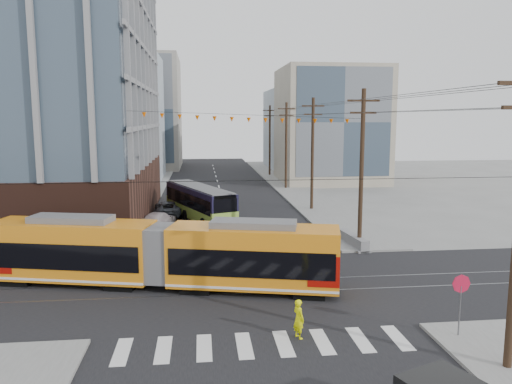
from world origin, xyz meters
TOP-DOWN VIEW (x-y plane):
  - ground at (0.00, 0.00)m, footprint 160.00×160.00m
  - bg_bldg_nw_near at (-17.00, 52.00)m, footprint 18.00×16.00m
  - bg_bldg_ne_near at (16.00, 48.00)m, footprint 14.00×14.00m
  - bg_bldg_nw_far at (-14.00, 72.00)m, footprint 16.00×18.00m
  - bg_bldg_ne_far at (18.00, 68.00)m, footprint 16.00×16.00m
  - utility_pole_far at (8.50, 56.00)m, footprint 0.30×0.30m
  - streetcar at (-4.60, 4.56)m, footprint 18.95×7.08m
  - city_bus at (-2.57, 22.43)m, footprint 6.38×11.09m
  - parked_car_silver at (-5.47, 13.85)m, footprint 1.57×4.14m
  - parked_car_white at (-5.95, 18.98)m, footprint 3.07×5.20m
  - parked_car_grey at (-5.51, 24.62)m, footprint 2.73×5.15m
  - pedestrian at (1.50, -2.53)m, footprint 0.62×0.72m
  - stop_sign at (8.08, -3.31)m, footprint 0.79×0.79m
  - jersey_barrier at (8.30, 11.85)m, footprint 1.39×4.27m

SIDE VIEW (x-z plane):
  - ground at x=0.00m, z-range 0.00..0.00m
  - jersey_barrier at x=8.30m, z-range 0.00..0.84m
  - parked_car_silver at x=-5.47m, z-range 0.00..1.35m
  - parked_car_grey at x=-5.51m, z-range 0.00..1.38m
  - parked_car_white at x=-5.95m, z-range 0.00..1.41m
  - pedestrian at x=1.50m, z-range 0.00..1.67m
  - stop_sign at x=8.08m, z-range 0.00..2.56m
  - city_bus at x=-2.57m, z-range 0.00..3.12m
  - streetcar at x=-4.60m, z-range 0.00..3.64m
  - utility_pole_far at x=8.50m, z-range 0.00..11.00m
  - bg_bldg_ne_far at x=18.00m, z-range 0.00..14.00m
  - bg_bldg_ne_near at x=16.00m, z-range 0.00..16.00m
  - bg_bldg_nw_near at x=-17.00m, z-range 0.00..18.00m
  - bg_bldg_nw_far at x=-14.00m, z-range 0.00..20.00m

